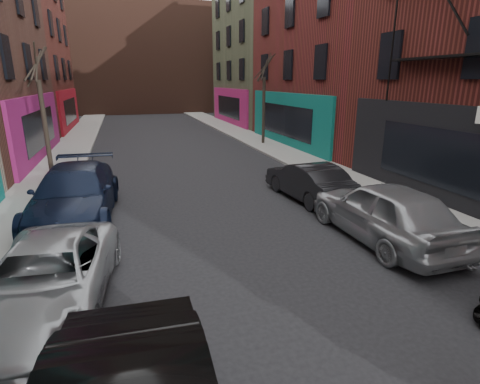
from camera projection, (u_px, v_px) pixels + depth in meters
sidewalk_left at (78, 139)px, 27.84m from camera, size 2.50×84.00×0.13m
sidewalk_right at (238, 132)px, 31.40m from camera, size 2.50×84.00×0.13m
buildings_right at (462, 1)px, 18.38m from camera, size 12.00×56.00×16.00m
building_far at (140, 60)px, 51.42m from camera, size 40.00×10.00×14.00m
tree_left_far at (42, 102)px, 15.93m from camera, size 2.00×2.00×6.50m
tree_right_far at (264, 92)px, 24.90m from camera, size 2.00×2.00×6.80m
parked_left_far at (47, 278)px, 7.09m from camera, size 2.71×5.00×1.33m
parked_left_end at (75, 194)px, 11.75m from camera, size 2.71×5.91×1.68m
parked_right_far at (384, 211)px, 10.20m from camera, size 2.05×5.00×1.70m
parked_right_end at (308, 181)px, 13.88m from camera, size 1.81×4.33×1.39m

